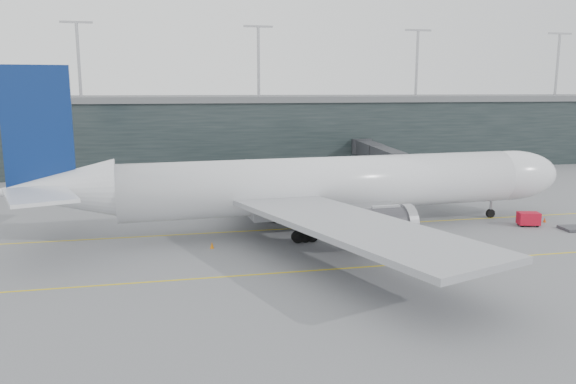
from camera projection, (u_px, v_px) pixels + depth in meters
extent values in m
plane|color=slate|center=(282.00, 221.00, 71.86)|extent=(320.00, 320.00, 0.00)
cube|color=gold|center=(289.00, 229.00, 68.01)|extent=(160.00, 0.25, 0.02)
cube|color=gold|center=(325.00, 270.00, 52.63)|extent=(160.00, 0.25, 0.02)
cube|color=gold|center=(287.00, 192.00, 92.12)|extent=(0.25, 60.00, 0.02)
cube|color=black|center=(230.00, 133.00, 126.33)|extent=(240.00, 35.00, 14.00)
cube|color=#5B5D60|center=(229.00, 99.00, 124.95)|extent=(240.00, 36.00, 1.20)
cylinder|color=#9E9EA3|center=(79.00, 61.00, 107.74)|extent=(0.60, 0.60, 14.00)
cylinder|color=#9E9EA3|center=(258.00, 63.00, 115.04)|extent=(0.60, 0.60, 14.00)
cylinder|color=#9E9EA3|center=(417.00, 64.00, 122.35)|extent=(0.60, 0.60, 14.00)
cylinder|color=#9E9EA3|center=(557.00, 66.00, 129.66)|extent=(0.60, 0.60, 14.00)
cylinder|color=silver|center=(326.00, 184.00, 66.91)|extent=(48.34, 9.20, 6.48)
ellipsoid|color=silver|center=(510.00, 175.00, 73.65)|extent=(13.95, 7.24, 6.48)
cone|color=silver|center=(59.00, 190.00, 58.95)|extent=(11.83, 6.86, 6.22)
cube|color=#909298|center=(318.00, 205.00, 67.09)|extent=(16.98, 6.16, 2.09)
cube|color=black|center=(536.00, 166.00, 74.50)|extent=(2.47, 3.26, 0.84)
cube|color=#909298|center=(352.00, 226.00, 50.94)|extent=(18.87, 31.70, 0.57)
cylinder|color=#3C3B40|center=(376.00, 225.00, 58.57)|extent=(7.51, 4.07, 3.66)
cube|color=#909298|center=(269.00, 174.00, 81.62)|extent=(15.85, 31.62, 0.57)
cylinder|color=#3C3B40|center=(316.00, 192.00, 77.38)|extent=(7.51, 4.07, 3.66)
cube|color=navy|center=(38.00, 127.00, 57.35)|extent=(6.81, 0.91, 12.53)
cube|color=silver|center=(39.00, 195.00, 53.14)|extent=(8.40, 10.73, 0.37)
cube|color=silver|center=(55.00, 177.00, 64.03)|extent=(7.54, 10.37, 0.37)
cylinder|color=black|center=(490.00, 213.00, 73.86)|extent=(1.17, 0.48, 1.15)
cylinder|color=#9E9EA3|center=(491.00, 208.00, 73.72)|extent=(0.31, 0.31, 2.72)
cylinder|color=black|center=(305.00, 236.00, 61.94)|extent=(1.39, 0.60, 1.36)
cylinder|color=black|center=(282.00, 217.00, 71.45)|extent=(1.39, 0.60, 1.36)
cube|color=#2B2C31|center=(435.00, 176.00, 75.74)|extent=(3.62, 3.99, 2.87)
cube|color=#2B2C31|center=(414.00, 167.00, 84.06)|extent=(3.80, 13.52, 2.57)
cube|color=#2B2C31|center=(388.00, 157.00, 97.08)|extent=(4.06, 13.55, 2.67)
cube|color=#2B2C31|center=(368.00, 149.00, 110.11)|extent=(4.32, 13.57, 2.77)
cylinder|color=#9E9EA3|center=(411.00, 187.00, 85.34)|extent=(0.51, 0.51, 3.90)
cube|color=#3C3B40|center=(411.00, 198.00, 85.62)|extent=(2.19, 1.72, 0.72)
cylinder|color=#2B2C31|center=(344.00, 147.00, 114.28)|extent=(4.10, 4.10, 3.08)
cylinder|color=#2B2C31|center=(343.00, 163.00, 114.87)|extent=(1.85, 1.85, 3.69)
cube|color=#B80D22|center=(529.00, 218.00, 69.25)|extent=(2.85, 2.19, 1.49)
cylinder|color=black|center=(522.00, 225.00, 68.86)|extent=(0.49, 0.28, 0.46)
cylinder|color=black|center=(537.00, 225.00, 68.79)|extent=(0.49, 0.28, 0.46)
cylinder|color=black|center=(519.00, 223.00, 69.99)|extent=(0.49, 0.28, 0.46)
cylinder|color=black|center=(534.00, 223.00, 69.92)|extent=(0.49, 0.28, 0.46)
cube|color=#37373C|center=(575.00, 228.00, 67.50)|extent=(3.42, 2.82, 0.32)
cube|color=#3C3B40|center=(231.00, 208.00, 79.17)|extent=(1.87, 1.51, 0.18)
cube|color=#ABB2B7|center=(231.00, 202.00, 79.03)|extent=(1.50, 1.41, 1.37)
cube|color=navy|center=(231.00, 197.00, 78.90)|extent=(1.54, 1.45, 0.07)
cube|color=#3C3B40|center=(253.00, 202.00, 83.29)|extent=(1.88, 1.52, 0.18)
cube|color=#A9ACB5|center=(253.00, 197.00, 83.14)|extent=(1.51, 1.42, 1.38)
cube|color=navy|center=(253.00, 192.00, 83.01)|extent=(1.56, 1.47, 0.07)
cube|color=#3C3B40|center=(262.00, 203.00, 82.42)|extent=(2.62, 2.35, 0.22)
cube|color=#A2A7AD|center=(262.00, 197.00, 82.24)|extent=(2.17, 2.11, 1.62)
cube|color=navy|center=(262.00, 191.00, 82.09)|extent=(2.24, 2.18, 0.09)
cone|color=#CB430B|center=(545.00, 220.00, 71.30)|extent=(0.40, 0.40, 0.64)
cone|color=#F65F0D|center=(406.00, 260.00, 54.41)|extent=(0.43, 0.43, 0.68)
cone|color=#F2410D|center=(331.00, 200.00, 83.58)|extent=(0.49, 0.49, 0.78)
cone|color=orange|center=(212.00, 245.00, 59.64)|extent=(0.44, 0.44, 0.69)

